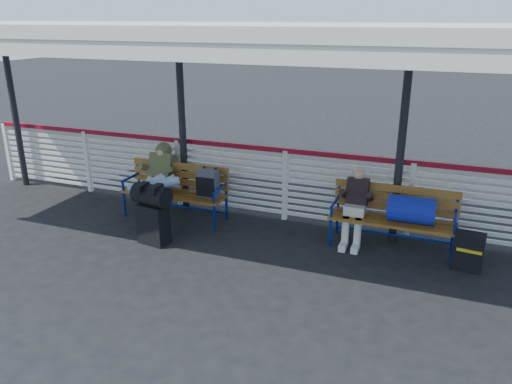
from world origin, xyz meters
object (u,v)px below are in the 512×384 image
at_px(companion_person, 355,206).
at_px(suitcase_side, 468,251).
at_px(bench_left, 186,185).
at_px(bench_right, 404,211).
at_px(luggage_stack, 153,212).
at_px(traveler_man, 156,181).

bearing_deg(companion_person, suitcase_side, -10.54).
relative_size(bench_left, bench_right, 1.00).
height_order(luggage_stack, traveler_man, traveler_man).
height_order(bench_right, suitcase_side, bench_right).
xyz_separation_m(bench_left, bench_right, (3.50, 0.07, 0.02)).
xyz_separation_m(bench_right, traveler_man, (-3.85, -0.41, 0.13)).
bearing_deg(bench_left, traveler_man, -135.29).
xyz_separation_m(bench_left, traveler_man, (-0.35, -0.35, 0.15)).
bearing_deg(bench_right, luggage_stack, -162.57).
bearing_deg(companion_person, bench_right, -0.11).
distance_m(bench_left, suitcase_side, 4.42).
bearing_deg(traveler_man, bench_left, 44.71).
relative_size(traveler_man, suitcase_side, 3.09).
bearing_deg(traveler_man, bench_right, 6.13).
distance_m(luggage_stack, suitcase_side, 4.49).
xyz_separation_m(companion_person, suitcase_side, (1.60, -0.30, -0.33)).
bearing_deg(bench_right, suitcase_side, -18.14).
bearing_deg(bench_right, companion_person, 179.89).
bearing_deg(suitcase_side, bench_left, -175.57).
height_order(luggage_stack, suitcase_side, luggage_stack).
bearing_deg(suitcase_side, companion_person, 176.85).
bearing_deg(bench_left, companion_person, 1.43).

